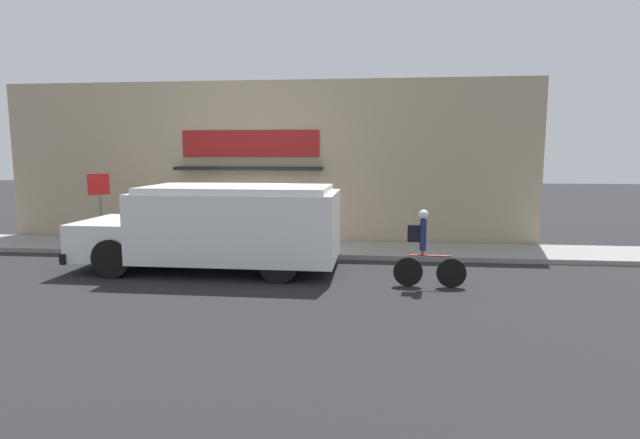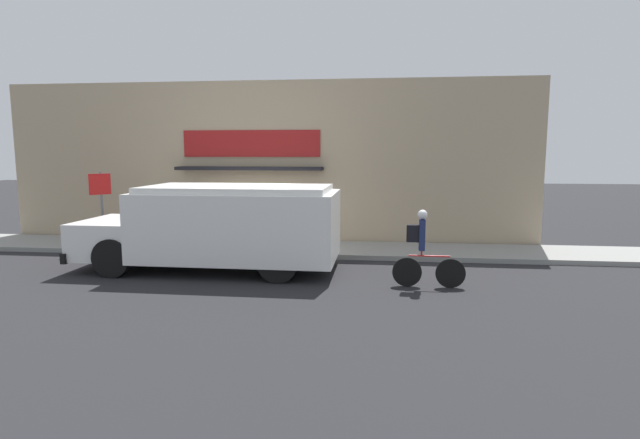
% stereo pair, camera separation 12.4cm
% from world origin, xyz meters
% --- Properties ---
extents(ground_plane, '(70.00, 70.00, 0.00)m').
position_xyz_m(ground_plane, '(0.00, 0.00, 0.00)').
color(ground_plane, '#232326').
extents(sidewalk, '(28.00, 2.15, 0.13)m').
position_xyz_m(sidewalk, '(0.00, 1.07, 0.07)').
color(sidewalk, gray).
rests_on(sidewalk, ground_plane).
extents(storefront, '(16.65, 0.80, 5.00)m').
position_xyz_m(storefront, '(-0.01, 2.30, 2.51)').
color(storefront, tan).
rests_on(storefront, ground_plane).
extents(school_bus, '(6.24, 2.86, 2.04)m').
position_xyz_m(school_bus, '(-0.22, -1.44, 1.09)').
color(school_bus, white).
rests_on(school_bus, ground_plane).
extents(cyclist, '(1.52, 0.20, 1.65)m').
position_xyz_m(cyclist, '(4.49, -2.49, 0.80)').
color(cyclist, black).
rests_on(cyclist, ground_plane).
extents(stop_sign_post, '(0.45, 0.45, 2.15)m').
position_xyz_m(stop_sign_post, '(-4.42, 0.55, 1.57)').
color(stop_sign_post, slate).
rests_on(stop_sign_post, sidewalk).
extents(trash_bin, '(0.50, 0.50, 0.79)m').
position_xyz_m(trash_bin, '(-1.94, 1.20, 0.53)').
color(trash_bin, '#38383D').
rests_on(trash_bin, sidewalk).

